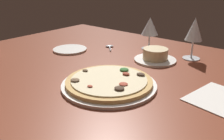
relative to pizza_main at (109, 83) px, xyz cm
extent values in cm
cube|color=brown|center=(-7.14, 11.43, -3.23)|extent=(150.00, 110.00, 4.00)
cylinder|color=white|center=(-0.01, -0.02, -0.73)|extent=(30.55, 30.55, 1.00)
cylinder|color=tan|center=(-0.01, -0.02, 0.37)|extent=(27.86, 27.86, 1.20)
cylinder|color=beige|center=(-0.01, -0.02, 1.17)|extent=(24.36, 24.36, 0.40)
ellipsoid|color=#AD4733|center=(2.12, 6.14, 1.75)|extent=(2.55, 2.00, 0.76)
ellipsoid|color=brown|center=(-10.62, -0.21, 1.67)|extent=(2.09, 1.66, 0.61)
ellipsoid|color=#AD4733|center=(6.19, -0.53, 1.59)|extent=(2.74, 2.61, 0.44)
ellipsoid|color=#4C3828|center=(7.27, -3.93, 1.75)|extent=(3.03, 2.82, 0.76)
ellipsoid|color=#937556|center=(-7.40, -7.95, 1.77)|extent=(2.03, 1.63, 0.80)
ellipsoid|color=brown|center=(-7.22, -8.01, 1.69)|extent=(2.98, 2.73, 0.64)
ellipsoid|color=#387033|center=(-0.70, 8.84, 1.76)|extent=(3.14, 3.08, 0.78)
ellipsoid|color=#AD4733|center=(-0.45, -8.15, 1.58)|extent=(1.72, 1.51, 0.43)
ellipsoid|color=#4C3828|center=(6.05, 8.97, 1.73)|extent=(2.95, 2.21, 0.72)
cylinder|color=silver|center=(-1.61, 31.11, -0.83)|extent=(17.30, 17.30, 0.80)
cylinder|color=#D1B784|center=(-1.61, 31.11, 1.80)|extent=(10.18, 10.18, 4.47)
cylinder|color=silver|center=(8.74, 43.28, -1.03)|extent=(7.23, 7.23, 0.40)
cylinder|color=silver|center=(8.74, 43.28, 3.00)|extent=(0.80, 0.80, 7.65)
cone|color=silver|center=(8.74, 43.28, 11.48)|extent=(7.09, 7.09, 9.32)
cone|color=maroon|center=(8.74, 43.28, 8.75)|extent=(2.64, 2.64, 3.86)
cylinder|color=silver|center=(-12.78, 44.00, -1.03)|extent=(7.04, 7.04, 0.40)
cylinder|color=silver|center=(-12.78, 44.00, 2.47)|extent=(0.80, 0.80, 6.61)
cone|color=silver|center=(-12.78, 44.00, 9.81)|extent=(7.88, 7.88, 8.07)
cone|color=maroon|center=(-12.78, 44.00, 7.29)|extent=(2.66, 2.66, 3.03)
cylinder|color=silver|center=(-39.88, 18.14, -0.78)|extent=(15.71, 15.71, 0.90)
cube|color=white|center=(30.05, 13.87, -1.08)|extent=(17.15, 19.99, 0.30)
ellipsoid|color=silver|center=(-29.39, 34.47, -0.73)|extent=(4.81, 4.80, 1.00)
cylinder|color=silver|center=(-26.65, 31.69, -0.88)|extent=(5.97, 6.05, 0.70)
camera|label=1|loc=(47.32, -54.81, 32.79)|focal=39.79mm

